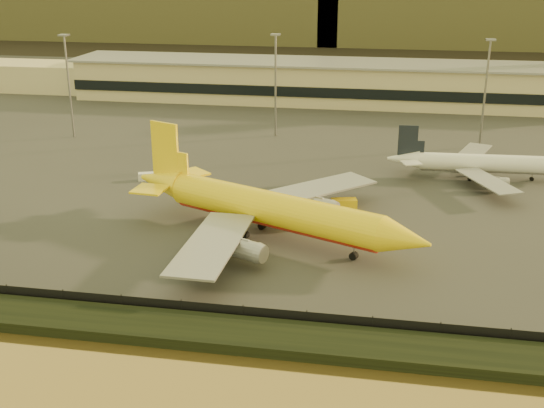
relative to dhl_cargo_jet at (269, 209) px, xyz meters
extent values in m
plane|color=black|center=(-0.25, -14.25, -5.09)|extent=(900.00, 900.00, 0.00)
cube|color=black|center=(-0.25, -31.25, -4.39)|extent=(320.00, 7.00, 1.40)
cube|color=#2D2D2D|center=(-0.25, 80.75, -4.99)|extent=(320.00, 220.00, 0.20)
cube|color=black|center=(-0.25, -27.25, -3.79)|extent=(300.00, 0.05, 2.20)
cube|color=tan|center=(-0.25, 110.75, 1.11)|extent=(160.00, 22.00, 12.00)
cube|color=black|center=(-0.25, 99.55, 0.11)|extent=(160.00, 0.60, 3.00)
cube|color=gray|center=(-0.25, 110.75, 7.41)|extent=(164.00, 24.00, 0.60)
cube|color=tan|center=(-95.25, 114.75, -0.39)|extent=(50.00, 18.00, 9.00)
cylinder|color=slate|center=(-60.25, 55.75, 7.61)|extent=(0.50, 0.50, 25.00)
cube|color=slate|center=(-60.25, 55.75, 20.31)|extent=(2.20, 2.20, 0.40)
cylinder|color=slate|center=(-10.25, 65.75, 7.61)|extent=(0.50, 0.50, 25.00)
cube|color=slate|center=(-10.25, 65.75, 20.31)|extent=(2.20, 2.20, 0.40)
cylinder|color=slate|center=(39.75, 63.75, 7.61)|extent=(0.50, 0.50, 25.00)
cube|color=slate|center=(39.75, 63.75, 20.31)|extent=(2.20, 2.20, 0.40)
cylinder|color=yellow|center=(0.92, -0.39, 0.30)|extent=(36.87, 19.94, 5.46)
cylinder|color=#B71C0A|center=(0.92, -0.39, -0.66)|extent=(35.44, 18.42, 4.26)
cone|color=yellow|center=(21.65, -9.31, 0.30)|extent=(8.91, 7.92, 5.46)
cone|color=yellow|center=(-20.78, 8.94, 0.71)|extent=(10.84, 8.75, 5.46)
cube|color=yellow|center=(-19.82, 8.52, 6.71)|extent=(5.48, 2.68, 9.55)
cube|color=yellow|center=(-16.70, 13.12, 1.11)|extent=(7.37, 7.36, 0.33)
cube|color=yellow|center=(-21.01, 3.09, 1.11)|extent=(5.70, 5.65, 0.33)
cube|color=gray|center=(5.70, 13.38, -0.66)|extent=(21.95, 21.84, 0.33)
cylinder|color=gray|center=(6.71, 9.09, -2.16)|extent=(6.97, 5.25, 3.00)
cube|color=gray|center=(-5.79, -13.34, -0.66)|extent=(7.87, 23.78, 0.33)
cylinder|color=gray|center=(-1.98, -11.12, -2.16)|extent=(6.97, 5.25, 3.00)
cylinder|color=black|center=(14.18, -6.10, -4.29)|extent=(1.48, 1.35, 1.20)
cylinder|color=slate|center=(14.18, -6.10, -3.66)|extent=(0.21, 0.21, 2.46)
cylinder|color=black|center=(-3.67, -1.10, -4.29)|extent=(1.48, 1.35, 1.20)
cylinder|color=slate|center=(-3.67, -1.10, -3.66)|extent=(0.21, 0.21, 2.46)
cylinder|color=black|center=(-1.73, 3.42, -4.29)|extent=(1.48, 1.35, 1.20)
cylinder|color=slate|center=(-1.73, 3.42, -3.66)|extent=(0.21, 0.21, 2.46)
cylinder|color=silver|center=(37.61, 38.21, -1.48)|extent=(26.03, 4.86, 3.59)
cylinder|color=gray|center=(37.61, 38.21, -2.10)|extent=(25.27, 4.03, 2.80)
cone|color=silver|center=(21.45, 37.42, -1.21)|extent=(6.64, 3.91, 3.59)
cube|color=black|center=(22.17, 37.46, 2.75)|extent=(3.96, 0.48, 6.29)
cube|color=silver|center=(22.71, 41.08, -0.94)|extent=(4.36, 4.24, 0.22)
cube|color=silver|center=(23.06, 33.90, -0.94)|extent=(4.57, 4.47, 0.22)
cube|color=gray|center=(36.40, 48.05, -2.10)|extent=(10.07, 16.93, 0.22)
cylinder|color=gray|center=(38.32, 45.72, -3.09)|extent=(4.41, 2.19, 1.98)
cube|color=gray|center=(37.37, 28.31, -2.10)|extent=(11.35, 16.79, 0.22)
cylinder|color=gray|center=(39.05, 30.82, -3.09)|extent=(4.41, 2.19, 1.98)
cylinder|color=black|center=(47.48, 38.70, -4.49)|extent=(0.82, 0.67, 0.79)
cylinder|color=slate|center=(47.48, 38.70, -4.08)|extent=(0.19, 0.19, 1.62)
cylinder|color=black|center=(34.99, 36.47, -4.49)|extent=(0.82, 0.67, 0.79)
cylinder|color=slate|center=(34.99, 36.47, -4.08)|extent=(0.19, 0.19, 1.62)
cylinder|color=black|center=(34.83, 39.70, -4.49)|extent=(0.82, 0.67, 0.79)
cylinder|color=slate|center=(34.83, 39.70, -4.08)|extent=(0.19, 0.19, 1.62)
cube|color=yellow|center=(11.05, 15.17, -3.88)|extent=(4.85, 3.02, 2.03)
cube|color=silver|center=(-29.87, 25.35, -4.11)|extent=(3.80, 2.59, 1.57)
camera|label=1|loc=(18.44, -100.57, 38.30)|focal=45.00mm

